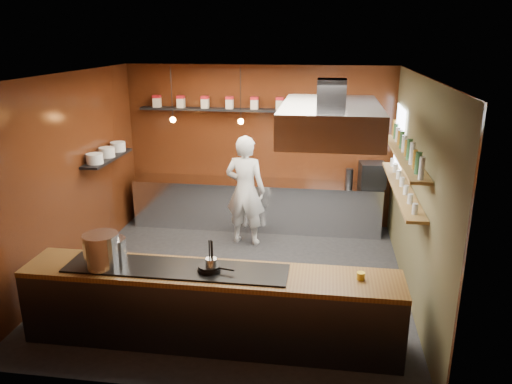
% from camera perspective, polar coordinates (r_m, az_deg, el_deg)
% --- Properties ---
extents(floor, '(5.00, 5.00, 0.00)m').
position_cam_1_polar(floor, '(7.63, -2.32, -9.90)').
color(floor, black).
rests_on(floor, ground).
extents(back_wall, '(5.00, 0.00, 5.00)m').
position_cam_1_polar(back_wall, '(9.45, 0.32, 5.24)').
color(back_wall, black).
rests_on(back_wall, ground).
extents(left_wall, '(0.00, 5.00, 5.00)m').
position_cam_1_polar(left_wall, '(7.90, -20.59, 1.64)').
color(left_wall, black).
rests_on(left_wall, ground).
extents(right_wall, '(0.00, 5.00, 5.00)m').
position_cam_1_polar(right_wall, '(7.06, 17.91, 0.10)').
color(right_wall, brown).
rests_on(right_wall, ground).
extents(ceiling, '(5.00, 5.00, 0.00)m').
position_cam_1_polar(ceiling, '(6.79, -2.63, 13.19)').
color(ceiling, silver).
rests_on(ceiling, back_wall).
extents(window_pane, '(0.00, 1.00, 1.00)m').
position_cam_1_polar(window_pane, '(8.59, 16.07, 6.03)').
color(window_pane, white).
rests_on(window_pane, right_wall).
extents(prep_counter, '(4.60, 0.65, 0.90)m').
position_cam_1_polar(prep_counter, '(9.42, 0.03, -1.44)').
color(prep_counter, silver).
rests_on(prep_counter, floor).
extents(pass_counter, '(4.40, 0.72, 0.94)m').
position_cam_1_polar(pass_counter, '(6.03, -5.22, -12.87)').
color(pass_counter, '#38383D').
rests_on(pass_counter, floor).
extents(tin_shelf, '(2.60, 0.26, 0.04)m').
position_cam_1_polar(tin_shelf, '(9.36, -5.34, 9.39)').
color(tin_shelf, black).
rests_on(tin_shelf, back_wall).
extents(plate_shelf, '(0.30, 1.40, 0.04)m').
position_cam_1_polar(plate_shelf, '(8.68, -16.62, 3.73)').
color(plate_shelf, black).
rests_on(plate_shelf, left_wall).
extents(bottle_shelf_upper, '(0.26, 2.80, 0.04)m').
position_cam_1_polar(bottle_shelf_upper, '(7.21, 16.60, 4.05)').
color(bottle_shelf_upper, olive).
rests_on(bottle_shelf_upper, right_wall).
extents(bottle_shelf_lower, '(0.26, 2.80, 0.04)m').
position_cam_1_polar(bottle_shelf_lower, '(7.33, 16.28, 0.47)').
color(bottle_shelf_lower, olive).
rests_on(bottle_shelf_lower, right_wall).
extents(extractor_hood, '(1.20, 2.00, 0.72)m').
position_cam_1_polar(extractor_hood, '(6.33, 8.50, 8.20)').
color(extractor_hood, '#38383D').
rests_on(extractor_hood, ceiling).
extents(pendant_left, '(0.10, 0.10, 0.95)m').
position_cam_1_polar(pendant_left, '(8.87, -9.50, 8.47)').
color(pendant_left, black).
rests_on(pendant_left, ceiling).
extents(pendant_right, '(0.10, 0.10, 0.95)m').
position_cam_1_polar(pendant_right, '(8.59, -1.75, 8.41)').
color(pendant_right, black).
rests_on(pendant_right, ceiling).
extents(storage_tins, '(2.43, 0.13, 0.22)m').
position_cam_1_polar(storage_tins, '(9.31, -4.45, 10.19)').
color(storage_tins, beige).
rests_on(storage_tins, tin_shelf).
extents(plate_stacks, '(0.26, 1.16, 0.16)m').
position_cam_1_polar(plate_stacks, '(8.66, -16.68, 4.37)').
color(plate_stacks, white).
rests_on(plate_stacks, plate_shelf).
extents(bottles, '(0.06, 2.66, 0.24)m').
position_cam_1_polar(bottles, '(7.18, 16.70, 5.13)').
color(bottles, silver).
rests_on(bottles, bottle_shelf_upper).
extents(wine_glasses, '(0.07, 2.37, 0.13)m').
position_cam_1_polar(wine_glasses, '(7.31, 16.34, 1.11)').
color(wine_glasses, silver).
rests_on(wine_glasses, bottle_shelf_lower).
extents(stockpot_large, '(0.48, 0.48, 0.40)m').
position_cam_1_polar(stockpot_large, '(6.05, -17.22, -6.38)').
color(stockpot_large, silver).
rests_on(stockpot_large, pass_counter).
extents(stockpot_small, '(0.37, 0.37, 0.30)m').
position_cam_1_polar(stockpot_small, '(6.12, -16.06, -6.49)').
color(stockpot_small, '#BBBDC2').
rests_on(stockpot_small, pass_counter).
extents(utensil_crock, '(0.14, 0.14, 0.17)m').
position_cam_1_polar(utensil_crock, '(5.72, -5.13, -8.34)').
color(utensil_crock, silver).
rests_on(utensil_crock, pass_counter).
extents(frying_pan, '(0.44, 0.27, 0.07)m').
position_cam_1_polar(frying_pan, '(5.77, -5.33, -8.62)').
color(frying_pan, black).
rests_on(frying_pan, pass_counter).
extents(butter_jar, '(0.10, 0.10, 0.08)m').
position_cam_1_polar(butter_jar, '(5.72, 11.89, -9.37)').
color(butter_jar, yellow).
rests_on(butter_jar, pass_counter).
extents(espresso_machine, '(0.48, 0.46, 0.44)m').
position_cam_1_polar(espresso_machine, '(9.16, 13.14, 1.93)').
color(espresso_machine, black).
rests_on(espresso_machine, prep_counter).
extents(chef, '(0.77, 0.57, 1.92)m').
position_cam_1_polar(chef, '(8.56, -1.23, 0.17)').
color(chef, white).
rests_on(chef, floor).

